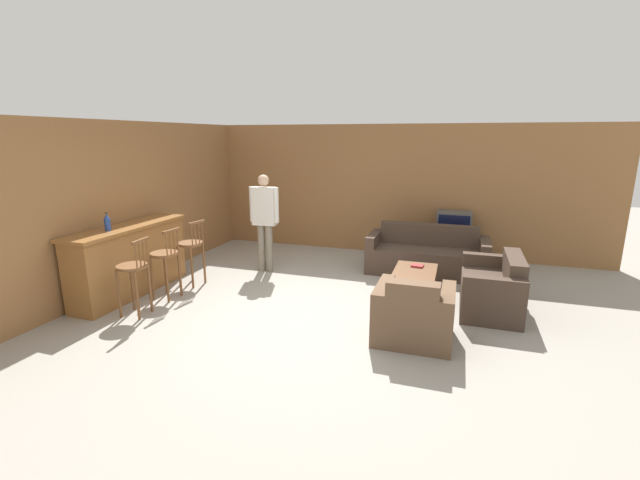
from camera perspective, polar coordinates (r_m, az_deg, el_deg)
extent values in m
plane|color=gray|center=(5.86, -1.97, -10.13)|extent=(24.00, 24.00, 0.00)
cube|color=olive|center=(8.94, 6.07, 6.78)|extent=(9.40, 0.08, 2.60)
cube|color=olive|center=(8.17, -20.11, 5.37)|extent=(0.08, 8.66, 2.60)
cube|color=brown|center=(7.12, -23.96, -2.63)|extent=(0.47, 2.03, 1.02)
cube|color=brown|center=(7.00, -24.38, 1.56)|extent=(0.55, 2.09, 0.05)
cylinder|color=brown|center=(6.20, -23.79, -3.23)|extent=(0.43, 0.43, 0.04)
cylinder|color=brown|center=(6.49, -23.75, -5.77)|extent=(0.04, 0.04, 0.66)
cylinder|color=brown|center=(6.28, -25.26, -6.55)|extent=(0.04, 0.04, 0.66)
cylinder|color=brown|center=(6.33, -21.72, -6.05)|extent=(0.04, 0.04, 0.66)
cylinder|color=brown|center=(6.12, -23.19, -6.87)|extent=(0.04, 0.04, 0.66)
cylinder|color=brown|center=(6.14, -22.03, -1.45)|extent=(0.02, 0.02, 0.32)
cylinder|color=brown|center=(6.08, -22.45, -1.63)|extent=(0.02, 0.02, 0.32)
cylinder|color=brown|center=(6.02, -22.89, -1.82)|extent=(0.02, 0.02, 0.32)
cylinder|color=brown|center=(5.96, -23.33, -2.02)|extent=(0.02, 0.02, 0.32)
cube|color=brown|center=(6.01, -22.82, -0.10)|extent=(0.07, 0.34, 0.04)
cylinder|color=brown|center=(6.68, -20.07, -1.73)|extent=(0.43, 0.43, 0.04)
cylinder|color=brown|center=(6.96, -19.91, -4.12)|extent=(0.04, 0.04, 0.66)
cylinder|color=brown|center=(6.77, -21.48, -4.75)|extent=(0.04, 0.04, 0.66)
cylinder|color=brown|center=(6.78, -18.17, -4.44)|extent=(0.04, 0.04, 0.66)
cylinder|color=brown|center=(6.59, -19.73, -5.11)|extent=(0.04, 0.04, 0.66)
cylinder|color=brown|center=(6.61, -18.42, -0.12)|extent=(0.02, 0.02, 0.32)
cylinder|color=brown|center=(6.55, -18.87, -0.28)|extent=(0.02, 0.02, 0.32)
cylinder|color=brown|center=(6.50, -19.33, -0.43)|extent=(0.02, 0.02, 0.32)
cylinder|color=brown|center=(6.44, -19.80, -0.59)|extent=(0.02, 0.02, 0.32)
cube|color=brown|center=(6.49, -19.22, 1.17)|extent=(0.06, 0.34, 0.04)
cylinder|color=brown|center=(7.18, -16.93, -0.45)|extent=(0.46, 0.46, 0.04)
cylinder|color=brown|center=(7.46, -16.77, -2.72)|extent=(0.04, 0.04, 0.66)
cylinder|color=brown|center=(7.27, -18.29, -3.25)|extent=(0.04, 0.04, 0.66)
cylinder|color=brown|center=(7.27, -15.19, -3.03)|extent=(0.04, 0.04, 0.66)
cylinder|color=brown|center=(7.08, -16.71, -3.59)|extent=(0.04, 0.04, 0.66)
cylinder|color=brown|center=(7.11, -15.39, 1.02)|extent=(0.02, 0.02, 0.32)
cylinder|color=brown|center=(7.05, -15.82, 0.89)|extent=(0.02, 0.02, 0.32)
cylinder|color=brown|center=(6.99, -16.27, 0.77)|extent=(0.02, 0.02, 0.32)
cylinder|color=brown|center=(6.94, -16.72, 0.63)|extent=(0.02, 0.02, 0.32)
cube|color=brown|center=(6.99, -16.14, 2.25)|extent=(0.09, 0.34, 0.04)
cube|color=#423328|center=(7.75, 13.99, -2.72)|extent=(1.72, 0.84, 0.46)
cube|color=#423328|center=(7.94, 14.33, 0.75)|extent=(1.72, 0.22, 0.37)
cube|color=#423328|center=(7.83, 7.15, -1.46)|extent=(0.16, 0.84, 0.66)
cube|color=#423328|center=(7.72, 21.01, -2.51)|extent=(0.16, 0.84, 0.66)
cube|color=brown|center=(5.28, 12.36, -10.52)|extent=(0.58, 0.79, 0.46)
cube|color=brown|center=(4.86, 12.24, -7.50)|extent=(0.58, 0.22, 0.35)
cube|color=brown|center=(5.22, 16.52, -9.88)|extent=(0.16, 0.79, 0.65)
cube|color=brown|center=(5.28, 8.36, -9.17)|extent=(0.16, 0.79, 0.65)
cube|color=#423328|center=(6.44, 21.69, -6.70)|extent=(0.77, 0.99, 0.46)
cube|color=#423328|center=(6.34, 24.48, -3.46)|extent=(0.22, 0.99, 0.34)
cube|color=#423328|center=(6.95, 21.51, -4.37)|extent=(0.77, 0.16, 0.65)
cube|color=#423328|center=(5.87, 22.06, -7.73)|extent=(0.77, 0.16, 0.65)
cube|color=brown|center=(6.54, 12.50, -4.28)|extent=(0.62, 1.05, 0.04)
cube|color=brown|center=(6.18, 9.43, -7.17)|extent=(0.06, 0.06, 0.37)
cube|color=brown|center=(6.13, 14.45, -7.60)|extent=(0.06, 0.06, 0.37)
cube|color=brown|center=(7.09, 10.65, -4.48)|extent=(0.06, 0.06, 0.37)
cube|color=brown|center=(7.04, 15.01, -4.83)|extent=(0.06, 0.06, 0.37)
cube|color=#2D2319|center=(8.61, 17.20, -1.10)|extent=(1.11, 0.44, 0.52)
cube|color=#4C4C4C|center=(8.50, 17.43, 2.10)|extent=(0.63, 0.41, 0.46)
cube|color=black|center=(8.30, 17.40, 1.83)|extent=(0.56, 0.01, 0.39)
cylinder|color=#234293|center=(6.73, -26.47, 1.85)|extent=(0.08, 0.08, 0.17)
cone|color=#234293|center=(6.71, -26.58, 2.85)|extent=(0.08, 0.08, 0.07)
cylinder|color=black|center=(6.71, -26.62, 3.22)|extent=(0.03, 0.03, 0.02)
cube|color=maroon|center=(6.78, 12.86, -3.37)|extent=(0.20, 0.17, 0.03)
cylinder|color=#756B5B|center=(7.66, -6.79, -1.10)|extent=(0.13, 0.13, 0.84)
cylinder|color=#756B5B|center=(7.71, -7.80, -1.03)|extent=(0.13, 0.13, 0.84)
cube|color=beige|center=(7.53, -7.47, 4.50)|extent=(0.42, 0.19, 0.67)
cylinder|color=beige|center=(7.44, -5.84, 4.65)|extent=(0.08, 0.08, 0.61)
cylinder|color=beige|center=(7.61, -9.07, 4.75)|extent=(0.08, 0.08, 0.61)
sphere|color=tan|center=(7.47, -7.58, 7.90)|extent=(0.19, 0.19, 0.19)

